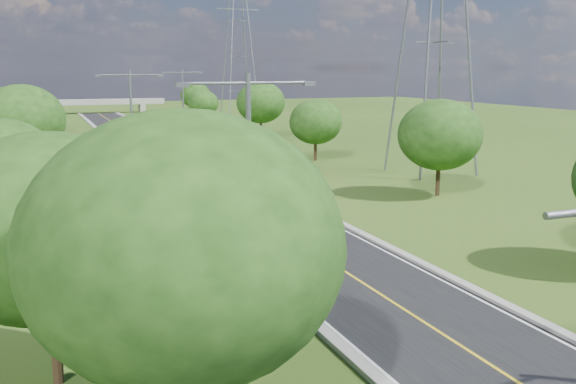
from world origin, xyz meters
name	(u,v)px	position (x,y,z in m)	size (l,w,h in m)	color
ground	(168,158)	(0.00, 60.00, 0.00)	(260.00, 260.00, 0.00)	#2A4814
road	(158,152)	(0.00, 66.00, 0.03)	(8.00, 150.00, 0.06)	black
curb_left	(123,153)	(-4.25, 66.00, 0.11)	(0.50, 150.00, 0.22)	gray
curb_right	(192,150)	(4.25, 66.00, 0.11)	(0.50, 150.00, 0.22)	gray
speed_limit_sign	(278,170)	(5.20, 37.98, 1.60)	(0.55, 0.09, 2.40)	slate
overpass	(98,103)	(0.00, 140.00, 2.41)	(30.00, 3.00, 3.20)	gray
streetlight_near_left	(249,172)	(-6.00, 12.00, 5.94)	(5.90, 0.25, 10.00)	slate
streetlight_mid_left	(132,117)	(-6.00, 45.00, 5.94)	(5.90, 0.25, 10.00)	slate
streetlight_far_right	(183,98)	(6.00, 78.00, 5.94)	(5.90, 0.25, 10.00)	slate
power_tower_near	(436,27)	(22.00, 40.00, 14.01)	(9.00, 6.40, 28.00)	slate
power_tower_far	(239,49)	(26.00, 115.00, 14.01)	(9.00, 6.40, 28.00)	slate
tree_la	(48,228)	(-14.00, 8.00, 5.27)	(7.14, 7.14, 8.30)	black
tree_lb	(3,164)	(-16.00, 28.00, 4.64)	(6.30, 6.30, 7.33)	black
tree_lc	(23,120)	(-15.00, 50.00, 5.58)	(7.56, 7.56, 8.79)	black
tree_ld	(7,111)	(-17.00, 74.00, 4.95)	(6.72, 6.72, 7.82)	black
tree_le	(29,105)	(-14.50, 98.00, 4.33)	(5.88, 5.88, 6.84)	black
tree_lf	(184,248)	(-11.00, 2.00, 5.89)	(7.98, 7.98, 9.28)	black
tree_rb	(440,135)	(16.00, 30.00, 4.95)	(6.72, 6.72, 7.82)	black
tree_rc	(316,122)	(15.00, 52.00, 4.33)	(5.88, 5.88, 6.84)	black
tree_rd	(261,102)	(17.00, 76.00, 5.27)	(7.14, 7.14, 8.30)	black
tree_re	(203,103)	(14.50, 100.00, 4.02)	(5.46, 5.46, 6.35)	black
tree_rf	(196,95)	(18.00, 120.00, 4.64)	(6.30, 6.30, 7.33)	black
bus_outbound	(236,164)	(2.90, 42.90, 1.51)	(2.44, 10.41, 2.90)	white
bus_inbound	(127,136)	(-3.08, 70.29, 1.69)	(2.74, 11.73, 3.27)	white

